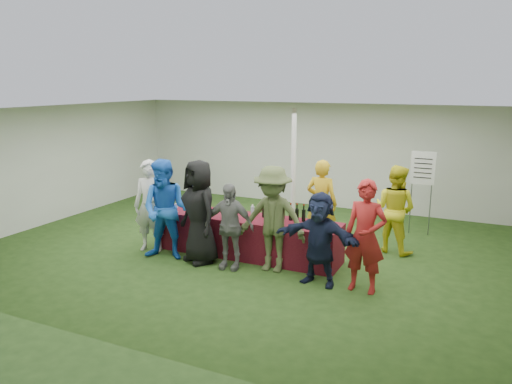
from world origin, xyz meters
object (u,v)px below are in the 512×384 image
at_px(customer_2, 199,212).
at_px(customer_4, 273,219).
at_px(customer_1, 166,210).
at_px(staff_back, 395,209).
at_px(customer_3, 229,226).
at_px(dump_bucket, 321,225).
at_px(wine_list_sign, 422,174).
at_px(customer_0, 150,206).
at_px(staff_pourer, 321,203).
at_px(customer_5, 319,239).
at_px(customer_6, 365,236).
at_px(serving_table, 246,236).

xyz_separation_m(customer_2, customer_4, (1.37, 0.16, -0.02)).
distance_m(customer_1, customer_2, 0.65).
height_order(staff_back, customer_3, staff_back).
bearing_deg(customer_2, dump_bucket, 40.40).
xyz_separation_m(wine_list_sign, staff_back, (-0.30, -1.39, -0.47)).
relative_size(staff_back, customer_0, 0.95).
relative_size(staff_pourer, customer_3, 1.15).
relative_size(customer_5, customer_6, 0.86).
height_order(staff_back, customer_5, staff_back).
relative_size(wine_list_sign, staff_pourer, 1.02).
height_order(serving_table, staff_back, staff_back).
height_order(dump_bucket, customer_4, customer_4).
height_order(dump_bucket, customer_6, customer_6).
relative_size(serving_table, customer_6, 2.02).
bearing_deg(staff_pourer, customer_0, 34.10).
xyz_separation_m(wine_list_sign, customer_2, (-3.40, -3.44, -0.37)).
relative_size(dump_bucket, staff_pourer, 0.15).
bearing_deg(serving_table, staff_pourer, 45.50).
xyz_separation_m(serving_table, customer_5, (1.67, -0.73, 0.39)).
bearing_deg(dump_bucket, customer_4, -160.16).
bearing_deg(customer_3, customer_2, 167.78).
bearing_deg(customer_6, customer_2, -176.73).
height_order(serving_table, staff_pourer, staff_pourer).
height_order(staff_pourer, customer_4, customer_4).
relative_size(staff_pourer, customer_0, 0.98).
bearing_deg(dump_bucket, customer_6, -28.91).
height_order(serving_table, customer_4, customer_4).
bearing_deg(dump_bucket, staff_back, 59.59).
height_order(wine_list_sign, customer_0, wine_list_sign).
relative_size(wine_list_sign, staff_back, 1.06).
height_order(wine_list_sign, customer_1, customer_1).
xyz_separation_m(serving_table, customer_0, (-1.80, -0.53, 0.52)).
relative_size(dump_bucket, customer_6, 0.14).
xyz_separation_m(dump_bucket, staff_pourer, (-0.43, 1.34, 0.04)).
height_order(staff_pourer, customer_3, staff_pourer).
bearing_deg(customer_0, customer_5, -17.29).
distance_m(dump_bucket, customer_3, 1.60).
bearing_deg(dump_bucket, wine_list_sign, 67.44).
bearing_deg(customer_3, wine_list_sign, 44.67).
bearing_deg(staff_pourer, serving_table, 50.05).
xyz_separation_m(wine_list_sign, customer_5, (-1.11, -3.51, -0.55)).
xyz_separation_m(customer_5, customer_6, (0.73, 0.03, 0.13)).
distance_m(customer_1, customer_6, 3.65).
relative_size(wine_list_sign, customer_6, 1.01).
bearing_deg(customer_1, wine_list_sign, 28.78).
relative_size(staff_back, customer_3, 1.11).
distance_m(staff_pourer, staff_back, 1.40).
bearing_deg(staff_back, customer_4, 66.54).
relative_size(wine_list_sign, customer_3, 1.17).
xyz_separation_m(customer_1, customer_2, (0.64, 0.12, 0.01)).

